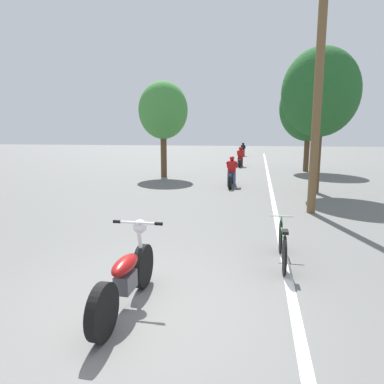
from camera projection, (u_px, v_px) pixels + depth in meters
name	position (u px, v px, depth m)	size (l,w,h in m)	color
ground_plane	(136.00, 311.00, 4.48)	(120.00, 120.00, 0.00)	#60605E
lane_stripe_edge	(270.00, 184.00, 15.73)	(0.14, 48.00, 0.01)	white
utility_pole	(318.00, 85.00, 9.42)	(1.10, 0.24, 7.06)	brown
roadside_tree_right_near	(320.00, 93.00, 12.81)	(2.87, 2.58, 5.46)	#513A23
roadside_tree_right_far	(309.00, 108.00, 20.26)	(3.45, 3.10, 5.79)	#513A23
roadside_tree_left	(163.00, 111.00, 17.76)	(2.57, 2.32, 4.96)	#513A23
motorcycle_foreground	(127.00, 277.00, 4.51)	(0.73, 2.02, 1.07)	black
motorcycle_rider_lead	(232.00, 175.00, 14.92)	(0.50, 2.11, 1.32)	black
motorcycle_rider_mid	(240.00, 159.00, 23.72)	(0.50, 1.94, 1.39)	black
motorcycle_rider_far	(243.00, 151.00, 34.59)	(0.50, 2.09, 1.38)	black
bicycle_parked	(282.00, 244.00, 6.09)	(0.44, 1.73, 0.75)	black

